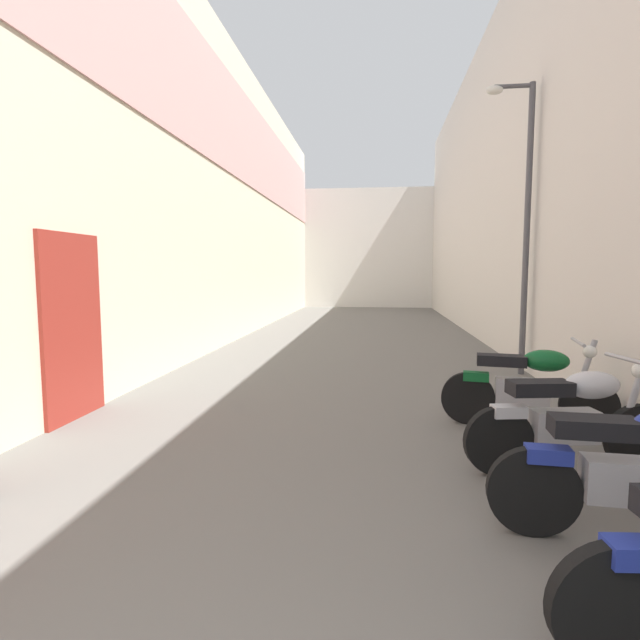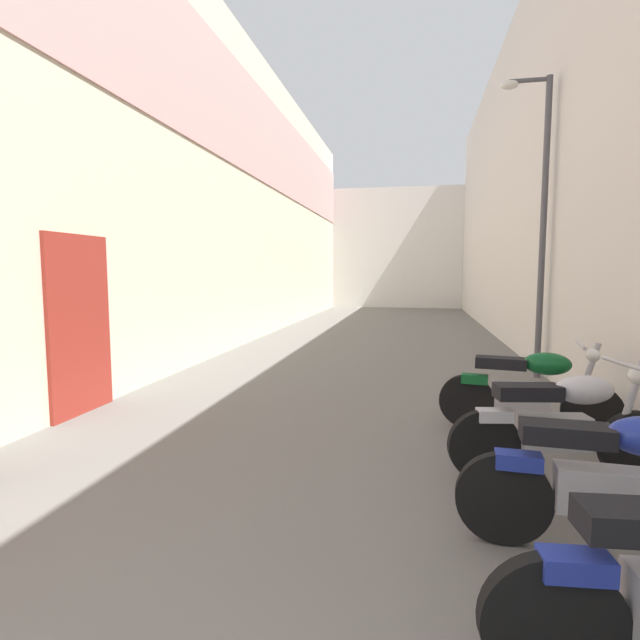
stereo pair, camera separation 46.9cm
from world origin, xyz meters
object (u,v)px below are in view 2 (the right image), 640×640
object	(u,v)px
motorcycle_third	(616,479)
street_lamp	(538,206)
motorcycle_fourth	(561,423)
motorcycle_fifth	(528,388)

from	to	relation	value
motorcycle_third	street_lamp	xyz separation A→B (m)	(0.70, 5.38, 2.30)
motorcycle_third	motorcycle_fourth	xyz separation A→B (m)	(-0.00, 1.13, 0.00)
motorcycle_fourth	street_lamp	bearing A→B (deg)	80.62
motorcycle_fourth	motorcycle_fifth	bearing A→B (deg)	90.00
street_lamp	motorcycle_fourth	bearing A→B (deg)	-99.38
motorcycle_fourth	motorcycle_fifth	distance (m)	1.22
motorcycle_fifth	street_lamp	size ratio (longest dim) A/B	0.38
street_lamp	motorcycle_fifth	bearing A→B (deg)	-103.02
motorcycle_third	motorcycle_fifth	distance (m)	2.35
motorcycle_third	street_lamp	distance (m)	5.90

